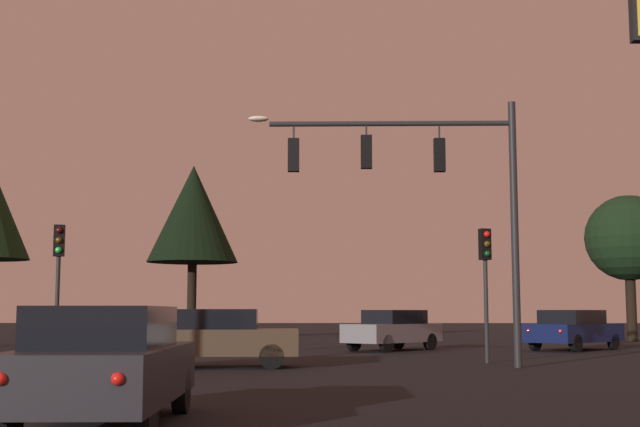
{
  "coord_description": "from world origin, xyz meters",
  "views": [
    {
      "loc": [
        1.77,
        -6.66,
        1.45
      ],
      "look_at": [
        1.34,
        15.49,
        3.95
      ],
      "focal_mm": 49.05,
      "sensor_mm": 36.0,
      "label": 1
    }
  ],
  "objects": [
    {
      "name": "car_nearside_lane",
      "position": [
        -1.19,
        4.57,
        0.79
      ],
      "size": [
        1.89,
        4.48,
        1.52
      ],
      "color": "#232328",
      "rests_on": "ground"
    },
    {
      "name": "traffic_signal_mast_arm",
      "position": [
        4.2,
        16.49,
        4.98
      ],
      "size": [
        7.21,
        0.37,
        7.07
      ],
      "color": "#232326",
      "rests_on": "ground"
    },
    {
      "name": "traffic_light_median",
      "position": [
        6.04,
        18.52,
        2.74
      ],
      "size": [
        0.36,
        0.38,
        3.84
      ],
      "color": "#232326",
      "rests_on": "ground"
    },
    {
      "name": "ground_plane",
      "position": [
        0.0,
        24.5,
        0.0
      ],
      "size": [
        168.0,
        168.0,
        0.0
      ],
      "primitive_type": "plane",
      "color": "black",
      "rests_on": "ground"
    },
    {
      "name": "car_far_lane",
      "position": [
        3.88,
        26.6,
        0.79
      ],
      "size": [
        3.99,
        4.23,
        1.52
      ],
      "color": "gray",
      "rests_on": "ground"
    },
    {
      "name": "car_parked_lot",
      "position": [
        10.77,
        27.0,
        0.8
      ],
      "size": [
        4.34,
        4.38,
        1.52
      ],
      "color": "#0F1947",
      "rests_on": "ground"
    },
    {
      "name": "tree_center_horizon",
      "position": [
        -5.27,
        35.59,
        6.19
      ],
      "size": [
        4.42,
        4.42,
        8.6
      ],
      "color": "black",
      "rests_on": "ground"
    },
    {
      "name": "car_crossing_right",
      "position": [
        -1.31,
        16.48,
        0.79
      ],
      "size": [
        4.17,
        2.07,
        1.52
      ],
      "color": "#473828",
      "rests_on": "ground"
    },
    {
      "name": "tree_left_far",
      "position": [
        16.46,
        37.46,
        5.12
      ],
      "size": [
        4.31,
        4.31,
        7.32
      ],
      "color": "black",
      "rests_on": "ground"
    },
    {
      "name": "traffic_light_corner_right",
      "position": [
        -6.16,
        18.0,
        2.79
      ],
      "size": [
        0.34,
        0.38,
        3.92
      ],
      "color": "#232326",
      "rests_on": "ground"
    }
  ]
}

